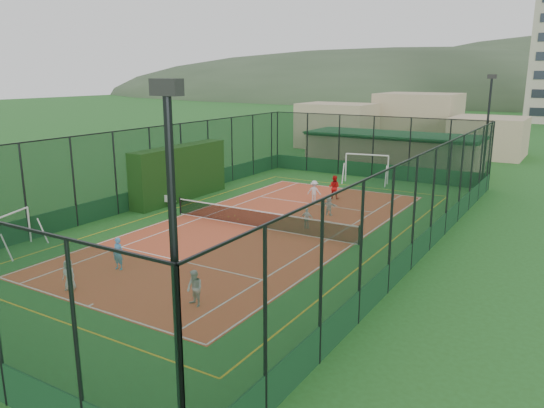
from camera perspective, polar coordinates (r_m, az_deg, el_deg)
The scene contains 20 objects.
ground at distance 29.36m, azimuth -1.21°, elevation -2.59°, with size 300.00×300.00×0.00m, color #265C1F.
court_slab at distance 29.36m, azimuth -1.21°, elevation -2.58°, with size 11.17×23.97×0.01m, color #C1512A.
tennis_net at distance 29.22m, azimuth -1.21°, elevation -1.59°, with size 11.67×0.12×1.06m, color black, non-canonical shape.
perimeter_fence at distance 28.75m, azimuth -1.23°, elevation 2.19°, with size 18.12×34.12×5.00m, color black, non-canonical shape.
floodlight_se at distance 10.55m, azimuth -10.25°, elevation -9.88°, with size 0.60×0.26×8.25m, color black, non-canonical shape.
floodlight_ne at distance 41.10m, azimuth 22.08°, elevation 7.02°, with size 0.60×0.26×8.25m, color black, non-canonical shape.
clubhouse at distance 48.66m, azimuth 12.85°, elevation 5.58°, with size 15.20×7.20×3.15m, color tan, non-canonical shape.
distant_hills at distance 174.62m, azimuth 26.58°, elevation 9.74°, with size 200.00×60.00×24.00m, color #384C33, non-canonical shape.
hedge_left at distance 36.12m, azimuth -9.86°, elevation 3.31°, with size 1.25×8.31×3.64m, color black.
white_bench at distance 34.53m, azimuth -11.46°, elevation 0.37°, with size 1.50×0.41×0.84m, color white, non-canonical shape.
futsal_goal_near at distance 28.35m, azimuth -26.22°, elevation -2.76°, with size 0.82×2.81×1.81m, color white, non-canonical shape.
futsal_goal_far at distance 41.95m, azimuth 10.13°, elevation 3.76°, with size 3.40×0.99×2.19m, color white, non-canonical shape.
child_near_left at distance 22.44m, azimuth -21.00°, elevation -7.14°, with size 0.61×0.40×1.25m, color silver.
child_near_mid at distance 24.02m, azimuth -16.21°, elevation -5.16°, with size 0.52×0.34×1.42m, color #4591C6.
child_near_right at distance 19.80m, azimuth -8.32°, elevation -8.96°, with size 0.66×0.52×1.37m, color silver.
child_far_left at distance 35.20m, azimuth 4.57°, elevation 1.38°, with size 0.92×0.53×1.43m, color silver.
child_far_right at distance 29.13m, azimuth 3.79°, elevation -1.56°, with size 0.67×0.28×1.15m, color white.
child_far_back at distance 32.00m, azimuth 6.15°, elevation -0.22°, with size 1.04×0.33×1.13m, color silver.
coach at distance 36.23m, azimuth 6.69°, elevation 1.82°, with size 0.78×0.61×1.60m, color red.
tennis_balls at distance 30.51m, azimuth -0.07°, elevation -1.87°, with size 5.97×1.43×0.07m.
Camera 1 is at (15.09, -23.76, 8.34)m, focal length 35.00 mm.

